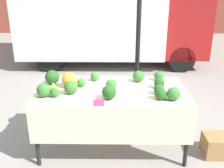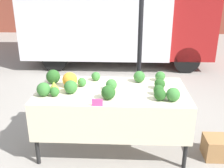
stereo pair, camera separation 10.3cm
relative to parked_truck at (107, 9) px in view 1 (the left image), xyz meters
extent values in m
plane|color=gray|center=(0.18, -4.19, -1.45)|extent=(40.00, 40.00, 0.00)
cylinder|color=black|center=(0.57, -3.31, -0.33)|extent=(0.07, 0.07, 2.25)
cube|color=silver|center=(-0.41, 0.00, 0.08)|extent=(3.70, 2.17, 2.47)
cube|color=maroon|center=(2.00, 0.00, -0.27)|extent=(1.12, 2.00, 1.78)
cylinder|color=black|center=(1.89, -0.89, -1.13)|extent=(0.65, 0.22, 0.65)
cylinder|color=black|center=(1.89, 0.89, -1.13)|extent=(0.65, 0.22, 0.65)
cylinder|color=black|center=(-1.42, -0.89, -1.13)|extent=(0.65, 0.22, 0.65)
cylinder|color=black|center=(-1.42, 0.89, -1.13)|extent=(0.65, 0.22, 0.65)
cube|color=beige|center=(0.18, -4.19, -0.64)|extent=(1.90, 0.99, 0.03)
cube|color=beige|center=(0.18, -4.68, -0.89)|extent=(1.90, 0.01, 0.45)
cylinder|color=black|center=(-0.71, -4.62, -1.06)|extent=(0.05, 0.05, 0.79)
cylinder|color=black|center=(1.08, -4.62, -1.06)|extent=(0.05, 0.05, 0.79)
cylinder|color=black|center=(-0.71, -3.75, -1.06)|extent=(0.05, 0.05, 0.79)
cylinder|color=black|center=(1.08, -3.75, -1.06)|extent=(0.05, 0.05, 0.79)
sphere|color=orange|center=(-0.37, -4.10, -0.53)|extent=(0.19, 0.19, 0.19)
cone|color=#93B238|center=(-0.56, -4.20, -0.58)|extent=(0.13, 0.13, 0.10)
sphere|color=#387533|center=(-0.22, -4.08, -0.57)|extent=(0.12, 0.12, 0.12)
sphere|color=#387533|center=(0.18, -4.19, -0.56)|extent=(0.14, 0.14, 0.14)
sphere|color=#23511E|center=(0.75, -4.48, -0.56)|extent=(0.14, 0.14, 0.14)
sphere|color=#387533|center=(-0.06, -3.85, -0.57)|extent=(0.12, 0.12, 0.12)
sphere|color=#336B2D|center=(-0.63, -4.41, -0.54)|extent=(0.17, 0.17, 0.17)
sphere|color=#336B2D|center=(0.54, -3.88, -0.55)|extent=(0.16, 0.16, 0.16)
sphere|color=#23511E|center=(0.76, -4.32, -0.57)|extent=(0.13, 0.13, 0.13)
sphere|color=#23511E|center=(0.79, -4.13, -0.56)|extent=(0.14, 0.14, 0.14)
sphere|color=#336B2D|center=(0.84, -3.83, -0.56)|extent=(0.14, 0.14, 0.14)
sphere|color=#23511E|center=(-0.62, -3.98, -0.53)|extent=(0.19, 0.19, 0.19)
sphere|color=#23511E|center=(0.15, -4.47, -0.54)|extent=(0.17, 0.17, 0.17)
sphere|color=#336B2D|center=(-0.32, -4.32, -0.55)|extent=(0.17, 0.17, 0.17)
sphere|color=#387533|center=(0.90, -4.49, -0.55)|extent=(0.16, 0.16, 0.16)
sphere|color=#2D6628|center=(-0.49, -4.42, -0.57)|extent=(0.11, 0.11, 0.11)
cube|color=#EF4793|center=(0.04, -4.67, -0.59)|extent=(0.12, 0.01, 0.09)
cube|color=#9E7042|center=(1.55, -4.39, -1.32)|extent=(0.36, 0.30, 0.28)
camera|label=1|loc=(0.22, -7.28, 0.63)|focal=42.00mm
camera|label=2|loc=(0.33, -7.28, 0.63)|focal=42.00mm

